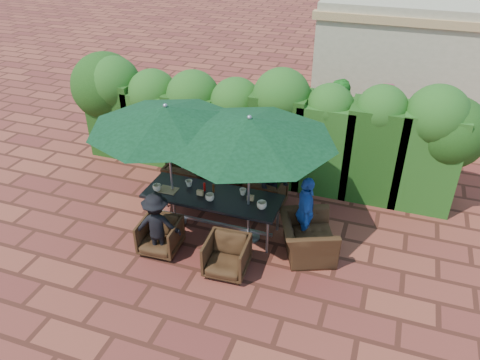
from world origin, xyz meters
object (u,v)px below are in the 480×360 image
(umbrella_right, at_px, (249,129))
(chair_far_mid, at_px, (227,182))
(chair_near_left, at_px, (160,234))
(chair_near_right, at_px, (227,255))
(dining_table, at_px, (212,198))
(umbrella_left, at_px, (166,117))
(chair_far_right, at_px, (266,191))
(chair_end_right, at_px, (308,232))
(chair_far_left, at_px, (189,176))

(umbrella_right, xyz_separation_m, chair_far_mid, (-0.82, 1.07, -1.80))
(chair_near_left, height_order, chair_near_right, chair_near_right)
(chair_far_mid, relative_size, chair_near_left, 1.20)
(dining_table, xyz_separation_m, chair_near_left, (-0.64, -0.91, -0.33))
(umbrella_left, bearing_deg, chair_far_mid, 58.17)
(dining_table, distance_m, chair_near_right, 1.27)
(chair_far_right, bearing_deg, dining_table, 57.58)
(umbrella_left, xyz_separation_m, chair_near_left, (0.14, -0.85, -1.87))
(chair_near_left, xyz_separation_m, chair_end_right, (2.47, 0.79, 0.11))
(dining_table, distance_m, umbrella_right, 1.70)
(chair_far_mid, relative_size, chair_near_right, 1.17)
(dining_table, height_order, umbrella_right, umbrella_right)
(chair_end_right, bearing_deg, chair_far_right, 21.39)
(dining_table, distance_m, chair_far_left, 1.37)
(chair_end_right, bearing_deg, chair_near_right, 106.06)
(dining_table, xyz_separation_m, chair_far_mid, (-0.11, 1.02, -0.26))
(umbrella_right, height_order, chair_near_right, umbrella_right)
(dining_table, distance_m, chair_far_mid, 1.06)
(chair_far_right, xyz_separation_m, chair_end_right, (1.10, -1.15, 0.08))
(chair_near_right, bearing_deg, chair_far_mid, 107.34)
(chair_near_left, distance_m, chair_end_right, 2.59)
(chair_near_right, bearing_deg, dining_table, 119.55)
(chair_far_left, distance_m, chair_far_mid, 0.84)
(chair_near_left, relative_size, chair_end_right, 0.66)
(chair_far_mid, bearing_deg, umbrella_right, 143.58)
(chair_far_mid, bearing_deg, chair_far_right, -163.34)
(umbrella_left, xyz_separation_m, chair_far_mid, (0.67, 1.08, -1.80))
(dining_table, distance_m, umbrella_left, 1.72)
(dining_table, relative_size, chair_far_left, 2.99)
(chair_far_right, distance_m, chair_end_right, 1.59)
(chair_near_right, bearing_deg, chair_end_right, 35.04)
(chair_far_mid, relative_size, chair_far_right, 1.10)
(dining_table, height_order, chair_near_left, dining_table)
(umbrella_left, height_order, umbrella_right, same)
(chair_far_left, bearing_deg, umbrella_left, 99.95)
(umbrella_right, bearing_deg, umbrella_left, -179.63)
(umbrella_left, relative_size, chair_end_right, 2.63)
(umbrella_right, distance_m, chair_near_left, 2.46)
(chair_far_mid, xyz_separation_m, chair_near_right, (0.78, -2.05, -0.06))
(chair_far_right, relative_size, chair_near_right, 1.06)
(umbrella_right, height_order, chair_far_mid, umbrella_right)
(umbrella_right, bearing_deg, chair_near_right, -92.76)
(dining_table, bearing_deg, chair_near_right, -57.11)
(chair_far_mid, height_order, chair_end_right, chair_end_right)
(chair_far_right, bearing_deg, chair_end_right, 136.67)
(chair_near_right, bearing_deg, chair_near_left, 171.11)
(umbrella_left, xyz_separation_m, chair_near_right, (1.45, -0.97, -1.86))
(dining_table, relative_size, chair_near_left, 3.68)
(chair_far_right, bearing_deg, chair_far_mid, 3.58)
(chair_far_right, bearing_deg, umbrella_right, 92.18)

